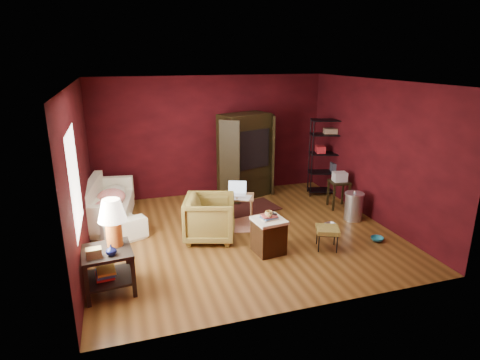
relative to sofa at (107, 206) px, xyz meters
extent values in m
cube|color=brown|center=(2.44, -1.17, -0.42)|extent=(5.50, 5.00, 0.02)
cube|color=white|center=(2.44, -1.17, 2.40)|extent=(5.50, 5.00, 0.02)
cube|color=#3F090D|center=(2.44, 1.34, 0.99)|extent=(5.50, 0.02, 2.80)
cube|color=#3F090D|center=(2.44, -3.68, 0.99)|extent=(5.50, 0.02, 2.80)
cube|color=#3F090D|center=(-0.32, -1.17, 0.99)|extent=(0.02, 5.00, 2.80)
cube|color=#3F090D|center=(5.20, -1.17, 0.99)|extent=(0.02, 5.00, 2.80)
cube|color=white|center=(-0.29, -2.17, 1.19)|extent=(0.02, 1.20, 1.40)
imported|color=white|center=(0.00, 0.00, 0.00)|extent=(1.25, 2.16, 0.81)
imported|color=black|center=(1.80, -1.20, 0.04)|extent=(1.04, 1.08, 0.90)
imported|color=silver|center=(4.18, -1.38, -0.29)|extent=(0.24, 0.11, 0.23)
imported|color=teal|center=(4.67, -2.20, -0.29)|extent=(0.24, 0.13, 0.23)
imported|color=#0C1140|center=(0.10, -2.61, 0.30)|extent=(0.18, 0.18, 0.15)
imported|color=#DABC6A|center=(2.60, -2.06, 0.33)|extent=(0.14, 0.12, 0.12)
cube|color=black|center=(0.03, -2.43, 0.21)|extent=(0.73, 0.73, 0.04)
cube|color=black|center=(0.03, -2.43, -0.21)|extent=(0.68, 0.68, 0.03)
cube|color=black|center=(-0.24, -2.76, -0.09)|extent=(0.06, 0.06, 0.63)
cube|color=black|center=(0.36, -2.71, -0.09)|extent=(0.06, 0.06, 0.63)
cube|color=black|center=(-0.30, -2.16, -0.09)|extent=(0.06, 0.06, 0.63)
cube|color=black|center=(0.30, -2.10, -0.09)|extent=(0.06, 0.06, 0.63)
cylinder|color=orange|center=(0.15, -2.31, 0.42)|extent=(0.24, 0.24, 0.38)
cone|color=#F2E5C6|center=(0.15, -2.31, 0.77)|extent=(0.44, 0.44, 0.31)
cube|color=#9A8E54|center=(-0.12, -2.62, 0.30)|extent=(0.21, 0.15, 0.13)
cube|color=#E03D38|center=(-0.02, -2.44, -0.15)|extent=(0.28, 0.34, 0.03)
cube|color=#3887E0|center=(-0.01, -2.44, -0.12)|extent=(0.28, 0.34, 0.03)
cube|color=#FCE554|center=(0.00, -2.44, -0.08)|extent=(0.28, 0.34, 0.03)
cube|color=white|center=(0.06, 0.04, -0.15)|extent=(1.00, 1.86, 0.37)
cube|color=white|center=(-0.26, 0.09, 0.10)|extent=(0.43, 1.77, 0.74)
cube|color=white|center=(-0.07, -0.83, 0.06)|extent=(0.76, 0.28, 0.51)
cube|color=white|center=(0.19, 0.91, 0.06)|extent=(0.76, 0.28, 0.51)
ellipsoid|color=#FF2724|center=(0.03, -0.47, 0.15)|extent=(0.55, 0.55, 0.26)
ellipsoid|color=#FF2724|center=(0.11, 0.03, 0.17)|extent=(0.61, 0.61, 0.30)
ellipsoid|color=white|center=(0.18, 0.49, 0.13)|extent=(0.51, 0.51, 0.24)
cube|color=#3E210E|center=(2.62, -2.02, -0.13)|extent=(0.52, 0.52, 0.56)
cube|color=white|center=(2.62, -2.02, 0.18)|extent=(0.55, 0.55, 0.05)
cube|color=beige|center=(2.62, -2.02, 0.21)|extent=(0.29, 0.24, 0.02)
cube|color=#4772A7|center=(2.62, -2.02, 0.24)|extent=(0.30, 0.25, 0.02)
cube|color=#BF4E47|center=(2.62, -2.02, 0.26)|extent=(0.25, 0.20, 0.02)
cube|color=black|center=(2.70, -1.97, 0.28)|extent=(0.12, 0.17, 0.02)
cube|color=black|center=(3.64, -2.20, -0.05)|extent=(0.50, 0.50, 0.08)
cube|color=black|center=(3.64, -2.20, -0.10)|extent=(0.45, 0.45, 0.02)
cylinder|color=black|center=(3.44, -2.28, -0.25)|extent=(0.02, 0.02, 0.32)
cylinder|color=black|center=(3.73, -2.39, -0.25)|extent=(0.02, 0.02, 0.32)
cylinder|color=black|center=(3.56, -2.00, -0.25)|extent=(0.02, 0.02, 0.32)
cylinder|color=black|center=(3.84, -2.11, -0.25)|extent=(0.02, 0.02, 0.32)
cylinder|color=beige|center=(2.61, -0.47, -0.40)|extent=(1.68, 1.68, 0.01)
cube|color=#491813|center=(2.97, 0.03, -0.39)|extent=(1.36, 1.03, 0.01)
cube|color=#9D7147|center=(2.48, -0.65, 0.15)|extent=(0.79, 0.68, 0.03)
cylinder|color=#9D7147|center=(2.14, -0.73, -0.13)|extent=(0.05, 0.05, 0.56)
cylinder|color=#9D7147|center=(2.68, -0.93, -0.13)|extent=(0.05, 0.05, 0.56)
cylinder|color=#9D7147|center=(2.27, -0.37, -0.13)|extent=(0.05, 0.05, 0.56)
cylinder|color=#9D7147|center=(2.81, -0.58, -0.13)|extent=(0.05, 0.05, 0.56)
cube|color=silver|center=(2.49, -0.62, 0.18)|extent=(0.42, 0.36, 0.02)
cube|color=silver|center=(2.53, -0.51, 0.30)|extent=(0.36, 0.20, 0.24)
cube|color=silver|center=(2.31, -0.71, 0.17)|extent=(0.28, 0.37, 0.00)
cube|color=silver|center=(2.59, -0.80, 0.17)|extent=(0.37, 0.41, 0.00)
cube|color=black|center=(3.12, 0.87, 0.58)|extent=(1.28, 0.97, 1.97)
cube|color=black|center=(3.15, 0.77, 0.78)|extent=(1.03, 0.75, 0.88)
cube|color=black|center=(2.63, 0.38, 0.58)|extent=(0.41, 0.31, 1.86)
cube|color=black|center=(3.80, 0.80, 0.58)|extent=(0.17, 0.46, 1.86)
cube|color=#292B2D|center=(3.13, 0.82, 0.68)|extent=(0.78, 0.70, 0.54)
cube|color=black|center=(3.22, 0.57, 0.68)|extent=(0.49, 0.18, 0.41)
cube|color=black|center=(3.13, 0.82, 0.06)|extent=(1.05, 0.80, 0.05)
cylinder|color=black|center=(4.60, 0.32, 0.50)|extent=(0.03, 0.03, 1.82)
cylinder|color=black|center=(5.42, 0.08, 0.50)|extent=(0.03, 0.03, 1.82)
cylinder|color=black|center=(4.71, 0.67, 0.50)|extent=(0.03, 0.03, 1.82)
cylinder|color=black|center=(5.52, 0.43, 0.50)|extent=(0.03, 0.03, 1.82)
cube|color=black|center=(5.06, 0.38, -0.31)|extent=(0.96, 0.62, 0.03)
cube|color=black|center=(5.06, 0.38, 0.15)|extent=(0.96, 0.62, 0.03)
cube|color=black|center=(5.06, 0.38, 0.61)|extent=(0.96, 0.62, 0.03)
cube|color=black|center=(5.06, 0.38, 1.06)|extent=(0.96, 0.62, 0.03)
cube|color=black|center=(5.06, 0.38, 1.40)|extent=(0.96, 0.62, 0.03)
cube|color=maroon|center=(4.87, 0.44, 0.71)|extent=(0.27, 0.30, 0.16)
cube|color=#32323E|center=(5.26, 0.32, 0.27)|extent=(0.31, 0.31, 0.20)
cube|color=#7D614B|center=(5.06, 0.38, 1.14)|extent=(0.35, 0.28, 0.12)
cube|color=black|center=(4.86, -0.49, 0.18)|extent=(0.46, 0.46, 0.04)
cube|color=black|center=(4.67, -0.64, -0.11)|extent=(0.05, 0.05, 0.59)
cube|color=black|center=(5.01, -0.69, -0.11)|extent=(0.05, 0.05, 0.59)
cube|color=black|center=(4.72, -0.30, -0.11)|extent=(0.05, 0.05, 0.59)
cube|color=black|center=(5.06, -0.35, -0.11)|extent=(0.05, 0.05, 0.59)
cube|color=silver|center=(4.86, -0.49, 0.30)|extent=(0.31, 0.26, 0.20)
cylinder|color=silver|center=(4.80, -1.20, -0.14)|extent=(0.47, 0.47, 0.54)
cylinder|color=silver|center=(4.80, -1.20, 0.15)|extent=(0.52, 0.52, 0.04)
sphere|color=silver|center=(4.80, -1.20, 0.18)|extent=(0.07, 0.07, 0.05)
camera|label=1|loc=(0.31, -7.79, 2.82)|focal=30.00mm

